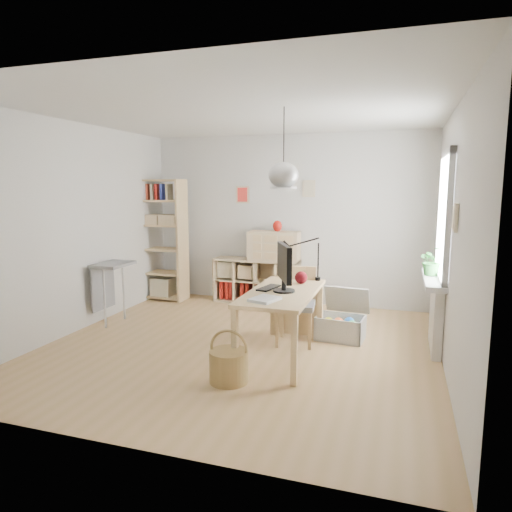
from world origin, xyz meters
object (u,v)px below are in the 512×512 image
(cube_shelf, at_px, (256,284))
(tall_bookshelf, at_px, (161,235))
(monitor, at_px, (284,265))
(chair, at_px, (296,300))
(storage_chest, at_px, (342,323))
(desk, at_px, (282,299))
(drawer_chest, at_px, (274,246))

(cube_shelf, distance_m, tall_bookshelf, 1.77)
(monitor, bearing_deg, tall_bookshelf, 118.12)
(chair, xyz_separation_m, monitor, (-0.01, -0.56, 0.52))
(cube_shelf, xyz_separation_m, storage_chest, (1.58, -1.40, -0.10))
(tall_bookshelf, xyz_separation_m, chair, (2.62, -1.43, -0.57))
(cube_shelf, height_order, tall_bookshelf, tall_bookshelf)
(cube_shelf, relative_size, storage_chest, 2.01)
(tall_bookshelf, height_order, monitor, tall_bookshelf)
(desk, bearing_deg, storage_chest, 56.19)
(tall_bookshelf, bearing_deg, cube_shelf, 10.19)
(storage_chest, relative_size, drawer_chest, 0.87)
(desk, bearing_deg, chair, 85.99)
(cube_shelf, height_order, drawer_chest, drawer_chest)
(drawer_chest, bearing_deg, monitor, -73.82)
(tall_bookshelf, distance_m, storage_chest, 3.45)
(monitor, bearing_deg, drawer_chest, 83.66)
(chair, height_order, storage_chest, chair)
(desk, height_order, drawer_chest, drawer_chest)
(cube_shelf, distance_m, storage_chest, 2.11)
(drawer_chest, bearing_deg, chair, -67.98)
(tall_bookshelf, height_order, storage_chest, tall_bookshelf)
(desk, height_order, cube_shelf, desk)
(chair, relative_size, drawer_chest, 1.14)
(desk, distance_m, drawer_chest, 2.32)
(drawer_chest, bearing_deg, desk, -74.15)
(cube_shelf, height_order, storage_chest, cube_shelf)
(cube_shelf, xyz_separation_m, drawer_chest, (0.31, -0.04, 0.65))
(chair, height_order, drawer_chest, drawer_chest)
(desk, bearing_deg, cube_shelf, 114.61)
(desk, distance_m, chair, 0.54)
(drawer_chest, bearing_deg, cube_shelf, 170.43)
(cube_shelf, height_order, chair, chair)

